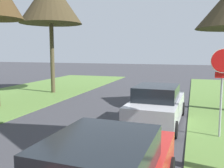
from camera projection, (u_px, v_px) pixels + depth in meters
stop_sign_far at (223, 74)px, 8.20m from camera, size 0.81×0.24×2.97m
street_tree_left_far at (50, 1)px, 16.81m from camera, size 4.21×4.21×7.82m
parked_sedan_silver at (157, 106)px, 10.13m from camera, size 2.06×4.46×1.57m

